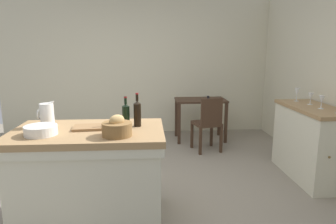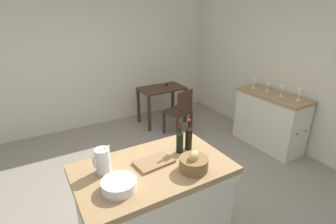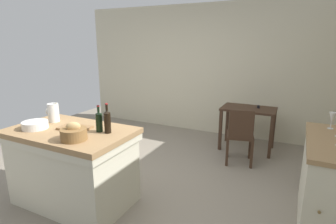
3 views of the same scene
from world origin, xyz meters
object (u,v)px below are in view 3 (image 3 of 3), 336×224
object	(u,v)px
side_cabinet	(329,185)
wash_bowl	(35,125)
wooden_chair	(240,134)
pitcher	(53,112)
island_table	(73,164)
bread_basket	(74,133)
writing_desk	(248,115)
wine_bottle_amber	(99,121)
wine_bottle_dark	(107,121)
cutting_board	(75,128)
wine_glass_right	(332,118)

from	to	relation	value
side_cabinet	wash_bowl	world-z (taller)	wash_bowl
wash_bowl	wooden_chair	bearing A→B (deg)	47.15
pitcher	wash_bowl	world-z (taller)	pitcher
side_cabinet	pitcher	xyz separation A→B (m)	(-3.05, -0.66, 0.55)
island_table	bread_basket	xyz separation A→B (m)	(0.29, -0.22, 0.49)
writing_desk	wine_bottle_amber	xyz separation A→B (m)	(-1.17, -2.48, 0.39)
side_cabinet	wine_bottle_dark	xyz separation A→B (m)	(-2.18, -0.71, 0.57)
bread_basket	island_table	bearing A→B (deg)	142.67
wine_bottle_dark	cutting_board	bearing A→B (deg)	-172.69
wine_bottle_dark	wine_bottle_amber	world-z (taller)	wine_bottle_dark
cutting_board	pitcher	bearing A→B (deg)	167.00
writing_desk	wine_bottle_amber	distance (m)	2.77
island_table	writing_desk	xyz separation A→B (m)	(1.52, 2.58, 0.14)
side_cabinet	wine_bottle_amber	size ratio (longest dim) A/B	4.09
side_cabinet	pitcher	size ratio (longest dim) A/B	4.46
bread_basket	wine_bottle_dark	distance (m)	0.37
pitcher	bread_basket	distance (m)	0.80
pitcher	wash_bowl	size ratio (longest dim) A/B	0.95
wooden_chair	side_cabinet	bearing A→B (deg)	-44.46
island_table	bread_basket	bearing A→B (deg)	-37.33
cutting_board	wine_bottle_amber	xyz separation A→B (m)	(0.31, 0.05, 0.11)
wash_bowl	wine_bottle_dark	bearing A→B (deg)	16.43
pitcher	bread_basket	bearing A→B (deg)	-27.85
pitcher	wine_bottle_dark	xyz separation A→B (m)	(0.87, -0.05, 0.02)
wash_bowl	wine_glass_right	bearing A→B (deg)	24.64
cutting_board	wine_bottle_amber	distance (m)	0.34
cutting_board	wine_glass_right	bearing A→B (deg)	24.58
wash_bowl	writing_desk	bearing A→B (deg)	55.20
pitcher	island_table	bearing A→B (deg)	-19.87
wine_bottle_dark	wine_glass_right	distance (m)	2.43
side_cabinet	wine_bottle_amber	xyz separation A→B (m)	(-2.29, -0.72, 0.55)
side_cabinet	wine_bottle_amber	bearing A→B (deg)	-162.60
wooden_chair	cutting_board	world-z (taller)	cutting_board
pitcher	wine_bottle_amber	size ratio (longest dim) A/B	0.92
wine_glass_right	pitcher	bearing A→B (deg)	-160.39
writing_desk	wash_bowl	xyz separation A→B (m)	(-1.89, -2.72, 0.32)
pitcher	wine_bottle_amber	distance (m)	0.76
island_table	cutting_board	world-z (taller)	cutting_board
side_cabinet	wine_glass_right	world-z (taller)	wine_glass_right
wash_bowl	wine_glass_right	distance (m)	3.29
island_table	writing_desk	size ratio (longest dim) A/B	1.55
wooden_chair	island_table	bearing A→B (deg)	-128.71
wooden_chair	wine_bottle_amber	distance (m)	2.23
wine_bottle_amber	side_cabinet	bearing A→B (deg)	17.40
writing_desk	wash_bowl	bearing A→B (deg)	-124.80
bread_basket	writing_desk	bearing A→B (deg)	66.40
writing_desk	cutting_board	world-z (taller)	cutting_board
wash_bowl	wine_glass_right	world-z (taller)	wine_glass_right
island_table	wash_bowl	xyz separation A→B (m)	(-0.38, -0.15, 0.46)
writing_desk	wine_bottle_dark	size ratio (longest dim) A/B	2.77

